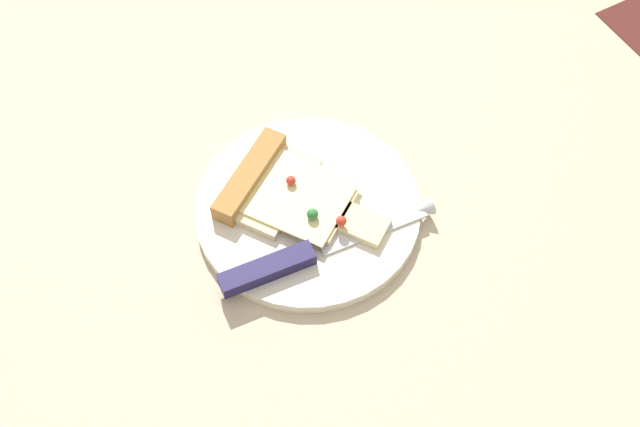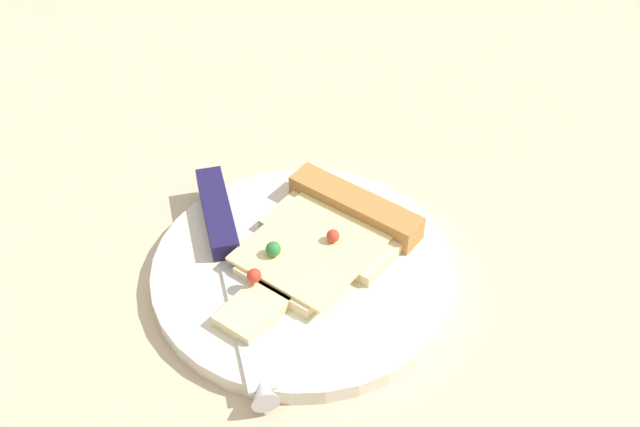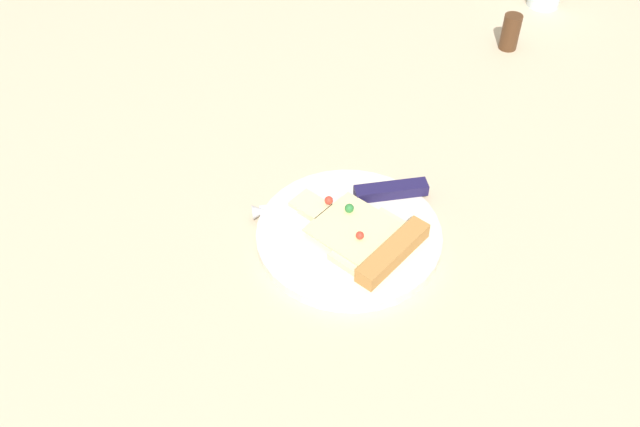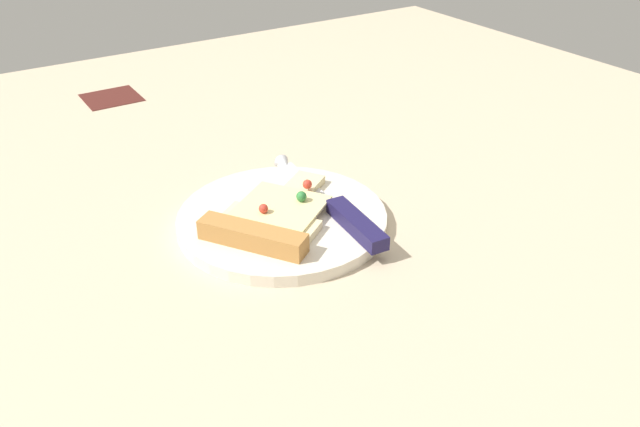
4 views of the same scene
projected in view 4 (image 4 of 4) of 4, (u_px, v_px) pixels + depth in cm
name	position (u px, v px, depth cm)	size (l,w,h in cm)	color
ground_plane	(334.00, 234.00, 74.05)	(156.24, 156.24, 3.00)	#C6B293
plate	(282.00, 219.00, 72.76)	(24.13, 24.13, 1.40)	silver
pizza_slice	(272.00, 219.00, 69.95)	(16.21, 18.78, 2.51)	beige
knife	(334.00, 208.00, 72.41)	(24.09, 4.22, 2.45)	silver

